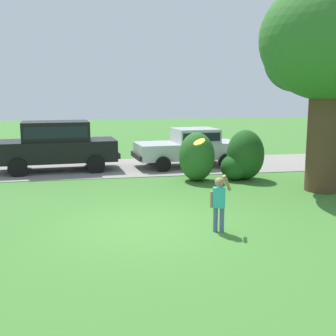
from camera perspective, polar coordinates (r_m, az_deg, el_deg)
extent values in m
plane|color=#3D752D|center=(10.08, -2.80, -7.52)|extent=(80.00, 80.00, 0.00)
cube|color=gray|center=(17.72, -6.43, 0.07)|extent=(28.00, 4.40, 0.02)
cylinder|color=#513823|center=(14.17, 20.04, 3.74)|extent=(1.17, 1.17, 3.29)
ellipsoid|color=#33702B|center=(14.19, 20.77, 15.59)|extent=(4.29, 4.29, 3.65)
ellipsoid|color=#33702B|center=(14.74, 16.48, 13.48)|extent=(2.04, 2.04, 2.04)
ellipsoid|color=#286023|center=(14.96, 3.78, 1.49)|extent=(1.22, 1.39, 1.67)
ellipsoid|color=#1E511C|center=(15.41, 10.09, 1.72)|extent=(1.29, 1.41, 1.73)
ellipsoid|color=#1E511C|center=(15.28, 8.74, 0.10)|extent=(0.99, 0.99, 0.89)
cube|color=silver|center=(17.84, 2.59, 2.36)|extent=(4.34, 2.18, 0.64)
cube|color=silver|center=(17.87, 3.56, 4.30)|extent=(1.81, 1.75, 0.56)
cube|color=black|center=(17.87, 3.56, 4.30)|extent=(1.68, 1.76, 0.34)
cylinder|color=black|center=(16.64, -0.67, 0.50)|extent=(0.62, 0.27, 0.60)
cylinder|color=black|center=(18.44, -2.19, 1.42)|extent=(0.62, 0.27, 0.60)
cylinder|color=black|center=(17.48, 7.60, 0.87)|extent=(0.62, 0.27, 0.60)
cylinder|color=black|center=(19.21, 5.39, 1.72)|extent=(0.62, 0.27, 0.60)
cube|color=black|center=(17.32, -4.16, 1.58)|extent=(0.27, 1.75, 0.20)
cube|color=black|center=(18.64, 8.85, 2.08)|extent=(0.27, 1.75, 0.20)
cube|color=black|center=(17.34, -14.38, 2.24)|extent=(4.62, 2.16, 0.80)
cube|color=black|center=(17.26, -14.49, 4.74)|extent=(2.59, 1.80, 0.72)
cube|color=black|center=(17.26, -14.49, 4.74)|extent=(2.39, 1.80, 0.43)
cylinder|color=black|center=(16.52, -19.10, 0.02)|extent=(0.69, 0.27, 0.68)
cylinder|color=black|center=(18.37, -18.72, 0.99)|extent=(0.69, 0.27, 0.68)
cylinder|color=black|center=(16.55, -9.43, 0.46)|extent=(0.69, 0.27, 0.68)
cylinder|color=black|center=(18.40, -10.03, 1.38)|extent=(0.69, 0.27, 0.68)
cube|color=black|center=(17.54, -6.86, 1.91)|extent=(0.25, 1.75, 0.20)
cylinder|color=#4C608C|center=(9.62, 6.23, -6.70)|extent=(0.10, 0.10, 0.55)
cylinder|color=#4C608C|center=(9.61, 7.06, -6.74)|extent=(0.10, 0.10, 0.55)
cube|color=#33B2B2|center=(9.49, 6.71, -3.86)|extent=(0.30, 0.25, 0.44)
sphere|color=#A37556|center=(9.41, 6.75, -1.85)|extent=(0.20, 0.20, 0.20)
cylinder|color=#A37556|center=(9.46, 7.73, -1.94)|extent=(0.25, 0.20, 0.39)
cylinder|color=#A37556|center=(9.51, 5.74, -4.11)|extent=(0.07, 0.07, 0.36)
cylinder|color=yellow|center=(9.94, 4.14, 3.42)|extent=(0.28, 0.28, 0.19)
cylinder|color=orange|center=(9.94, 4.14, 3.44)|extent=(0.16, 0.16, 0.12)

